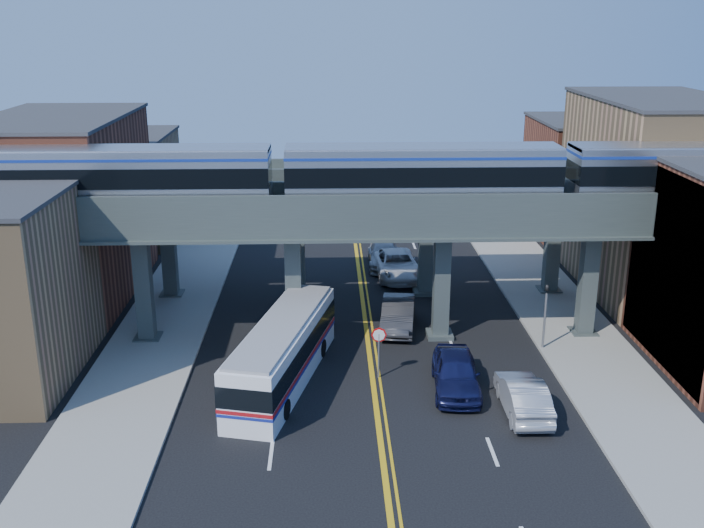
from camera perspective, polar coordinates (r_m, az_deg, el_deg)
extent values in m
plane|color=black|center=(36.16, 1.76, -10.32)|extent=(120.00, 120.00, 0.00)
cube|color=gray|center=(46.10, -13.48, -4.32)|extent=(5.00, 70.00, 0.16)
cube|color=gray|center=(47.14, 15.13, -3.95)|extent=(5.00, 70.00, 0.16)
cube|color=brown|center=(51.87, -20.23, 3.82)|extent=(8.00, 14.00, 11.00)
cube|color=#A17E53|center=(64.34, -16.61, 5.33)|extent=(8.00, 10.00, 8.00)
cube|color=#A17E53|center=(53.24, 21.07, 4.61)|extent=(8.00, 14.00, 12.00)
cube|color=brown|center=(65.44, 16.67, 5.97)|extent=(8.00, 10.00, 9.00)
cube|color=teal|center=(41.38, 22.02, -0.83)|extent=(0.10, 9.50, 9.50)
cube|color=#424D4C|center=(43.38, -14.90, -1.72)|extent=(0.85, 0.85, 6.00)
cube|color=#424D4C|center=(42.27, -4.28, -1.66)|extent=(0.85, 0.85, 6.00)
cube|color=#424D4C|center=(42.67, 6.52, -1.54)|extent=(0.85, 0.85, 6.00)
cube|color=#424D4C|center=(44.52, 16.76, -1.38)|extent=(0.85, 0.85, 6.00)
cube|color=#444E48|center=(41.21, 1.17, 3.25)|extent=(52.00, 3.60, 1.40)
cube|color=#424D4C|center=(49.88, -13.18, 0.95)|extent=(0.85, 0.85, 6.00)
cube|color=#424D4C|center=(48.93, -3.96, 1.06)|extent=(0.85, 0.85, 6.00)
cube|color=#424D4C|center=(49.27, 5.38, 1.14)|extent=(0.85, 0.85, 6.00)
cube|color=#424D4C|center=(50.88, 14.36, 1.19)|extent=(0.85, 0.85, 6.00)
cube|color=#444E48|center=(48.01, 0.75, 5.34)|extent=(52.00, 3.60, 1.40)
cube|color=black|center=(43.45, -21.32, 3.90)|extent=(2.04, 2.04, 0.23)
cube|color=black|center=(41.32, -9.42, 4.22)|extent=(2.04, 2.04, 0.23)
cube|color=#B1B3BB|center=(41.83, -15.71, 6.21)|extent=(14.10, 2.69, 2.97)
cube|color=black|center=(41.80, -15.72, 6.41)|extent=(14.12, 2.75, 1.02)
cube|color=black|center=(40.96, -1.23, 4.34)|extent=(2.04, 2.04, 0.23)
cube|color=black|center=(42.02, 11.20, 4.35)|extent=(2.04, 2.04, 0.23)
cube|color=#B1B3BB|center=(40.91, 5.13, 6.55)|extent=(14.10, 2.69, 2.97)
cube|color=black|center=(40.88, 5.13, 6.75)|extent=(14.12, 2.75, 1.02)
cube|color=black|center=(43.71, 18.75, 4.25)|extent=(2.04, 2.04, 0.23)
cylinder|color=slate|center=(38.35, 1.96, -6.69)|extent=(0.09, 0.09, 2.30)
cylinder|color=red|center=(37.91, 1.97, -5.18)|extent=(0.76, 0.04, 0.76)
cylinder|color=slate|center=(42.39, 13.82, -4.11)|extent=(0.12, 0.12, 3.20)
imported|color=black|center=(41.69, 14.03, -1.50)|extent=(0.15, 0.18, 0.90)
cube|color=white|center=(38.00, -5.06, -6.49)|extent=(5.01, 11.51, 2.91)
cube|color=black|center=(37.85, -5.07, -5.98)|extent=(5.07, 11.56, 0.98)
cube|color=#B21419|center=(38.12, -5.04, -6.88)|extent=(5.06, 11.56, 0.17)
cylinder|color=black|center=(35.36, -6.70, -10.28)|extent=(2.69, 1.51, 0.94)
cylinder|color=black|center=(41.16, -3.76, -5.99)|extent=(2.69, 1.51, 0.94)
imported|color=#11143F|center=(37.52, 7.57, -7.85)|extent=(2.51, 5.42, 1.80)
imported|color=#2F2F32|center=(44.37, 3.37, -3.65)|extent=(2.45, 5.33, 1.69)
imported|color=silver|center=(53.00, 3.27, -0.04)|extent=(3.36, 6.35, 1.70)
imported|color=#9A9A9E|center=(55.23, 2.36, 0.65)|extent=(2.36, 5.54, 1.59)
imported|color=#A6A7AB|center=(36.11, 12.34, -9.35)|extent=(1.76, 4.93, 1.62)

